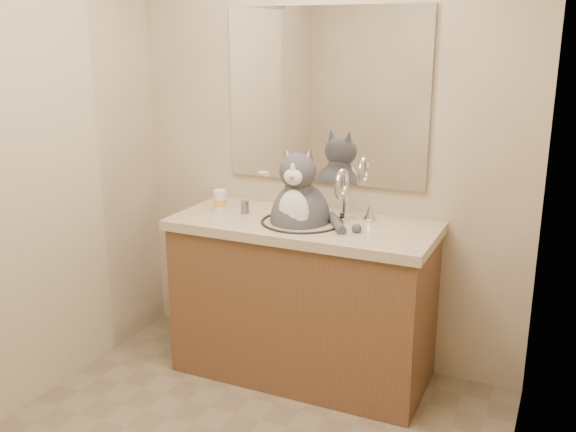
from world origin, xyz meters
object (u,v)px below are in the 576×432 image
at_px(cat, 300,215).
at_px(grey_canister, 245,207).
at_px(pill_bottle_redcap, 221,202).
at_px(pill_bottle_orange, 220,201).

bearing_deg(cat, grey_canister, 169.13).
relative_size(pill_bottle_redcap, pill_bottle_orange, 0.79).
xyz_separation_m(pill_bottle_orange, grey_canister, (0.15, 0.01, -0.02)).
distance_m(pill_bottle_orange, grey_canister, 0.15).
height_order(pill_bottle_redcap, grey_canister, pill_bottle_redcap).
relative_size(cat, pill_bottle_redcap, 6.80).
bearing_deg(pill_bottle_orange, grey_canister, 3.66).
relative_size(pill_bottle_redcap, grey_canister, 1.33).
relative_size(cat, pill_bottle_orange, 5.35).
height_order(pill_bottle_redcap, pill_bottle_orange, pill_bottle_orange).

